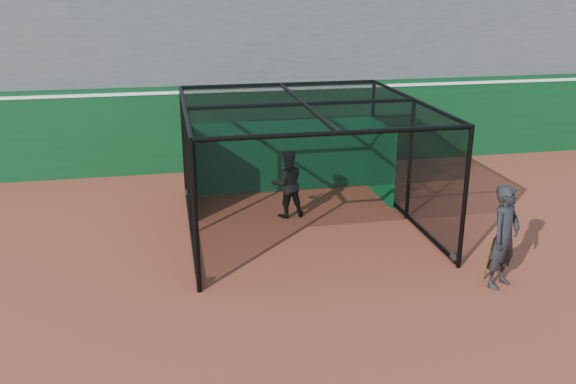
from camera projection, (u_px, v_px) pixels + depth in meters
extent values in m
plane|color=brown|center=(283.00, 309.00, 10.37)|extent=(120.00, 120.00, 0.00)
cube|color=#093617|center=(228.00, 127.00, 17.84)|extent=(50.00, 0.45, 2.50)
cube|color=white|center=(227.00, 89.00, 17.48)|extent=(50.00, 0.50, 0.08)
cube|color=#4C4C4F|center=(213.00, 26.00, 20.58)|extent=(50.00, 7.85, 7.75)
cube|color=#085429|center=(282.00, 156.00, 15.99)|extent=(4.90, 0.10, 1.90)
cylinder|color=black|center=(199.00, 281.00, 11.11)|extent=(0.08, 0.22, 0.22)
cylinder|color=black|center=(454.00, 258.00, 12.04)|extent=(0.08, 0.22, 0.22)
cylinder|color=black|center=(187.00, 193.00, 15.72)|extent=(0.08, 0.22, 0.22)
cylinder|color=black|center=(372.00, 181.00, 16.66)|extent=(0.08, 0.22, 0.22)
imported|color=black|center=(287.00, 184.00, 14.24)|extent=(0.82, 0.66, 1.61)
imported|color=black|center=(504.00, 237.00, 10.89)|extent=(0.84, 0.75, 1.92)
cylinder|color=#593819|center=(488.00, 258.00, 11.02)|extent=(0.16, 0.38, 1.01)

